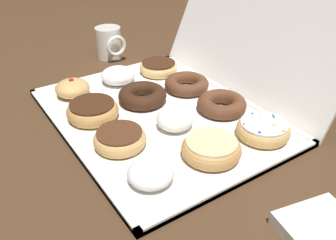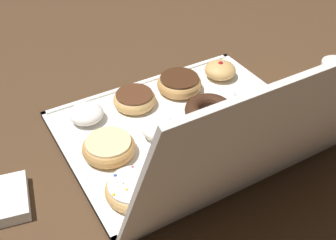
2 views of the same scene
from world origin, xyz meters
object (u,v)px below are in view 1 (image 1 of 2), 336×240
object	(u,v)px
chocolate_frosted_donut_2	(120,139)
chocolate_cake_ring_donut_10	(222,104)
powdered_filled_donut_3	(150,173)
chocolate_cake_ring_donut_5	(142,96)
glazed_ring_donut_7	(210,149)
sprinkle_donut_11	(263,130)
powdered_filled_donut_4	(118,75)
coffee_mug	(109,42)
chocolate_cake_ring_donut_9	(187,84)
powdered_filled_donut_6	(176,119)
chocolate_frosted_donut_8	(159,67)
donut_box	(158,116)
chocolate_frosted_donut_1	(93,110)
napkin_stack	(324,234)
jelly_filled_donut_0	(72,88)

from	to	relation	value
chocolate_frosted_donut_2	chocolate_cake_ring_donut_10	distance (m)	0.27
powdered_filled_donut_3	chocolate_cake_ring_donut_5	distance (m)	0.30
glazed_ring_donut_7	sprinkle_donut_11	distance (m)	0.14
powdered_filled_donut_4	coffee_mug	size ratio (longest dim) A/B	0.91
powdered_filled_donut_3	chocolate_cake_ring_donut_9	world-z (taller)	powdered_filled_donut_3
chocolate_frosted_donut_2	chocolate_cake_ring_donut_10	size ratio (longest dim) A/B	0.92
chocolate_cake_ring_donut_5	powdered_filled_donut_6	world-z (taller)	powdered_filled_donut_6
chocolate_frosted_donut_2	coffee_mug	distance (m)	0.52
chocolate_frosted_donut_2	chocolate_frosted_donut_8	bearing A→B (deg)	135.27
donut_box	chocolate_frosted_donut_1	xyz separation A→B (m)	(-0.07, -0.13, 0.03)
chocolate_cake_ring_donut_5	chocolate_cake_ring_donut_10	distance (m)	0.20
powdered_filled_donut_3	chocolate_cake_ring_donut_5	size ratio (longest dim) A/B	0.70
donut_box	powdered_filled_donut_3	bearing A→B (deg)	-35.43
coffee_mug	napkin_stack	size ratio (longest dim) A/B	0.86
chocolate_cake_ring_donut_5	chocolate_frosted_donut_8	xyz separation A→B (m)	(-0.13, 0.13, -0.00)
powdered_filled_donut_6	glazed_ring_donut_7	world-z (taller)	powdered_filled_donut_6
chocolate_frosted_donut_2	coffee_mug	size ratio (longest dim) A/B	1.08
powdered_filled_donut_6	chocolate_frosted_donut_2	bearing A→B (deg)	-91.90
chocolate_frosted_donut_1	chocolate_cake_ring_donut_10	size ratio (longest dim) A/B	1.01
powdered_filled_donut_3	chocolate_cake_ring_donut_9	distance (m)	0.38
sprinkle_donut_11	chocolate_cake_ring_donut_9	bearing A→B (deg)	-179.35
powdered_filled_donut_3	chocolate_frosted_donut_8	world-z (taller)	powdered_filled_donut_3
powdered_filled_donut_3	chocolate_cake_ring_donut_5	xyz separation A→B (m)	(-0.27, 0.14, -0.00)
napkin_stack	sprinkle_donut_11	bearing A→B (deg)	153.90
powdered_filled_donut_6	sprinkle_donut_11	world-z (taller)	powdered_filled_donut_6
jelly_filled_donut_0	sprinkle_donut_11	distance (m)	0.49
chocolate_frosted_donut_1	powdered_filled_donut_6	world-z (taller)	powdered_filled_donut_6
chocolate_cake_ring_donut_5	powdered_filled_donut_3	bearing A→B (deg)	-27.07
chocolate_cake_ring_donut_5	chocolate_cake_ring_donut_9	xyz separation A→B (m)	(0.00, 0.14, -0.00)
chocolate_cake_ring_donut_5	powdered_filled_donut_6	size ratio (longest dim) A/B	1.47
powdered_filled_donut_4	glazed_ring_donut_7	bearing A→B (deg)	-0.45
chocolate_frosted_donut_1	chocolate_frosted_donut_8	bearing A→B (deg)	116.23
coffee_mug	napkin_stack	world-z (taller)	coffee_mug
coffee_mug	sprinkle_donut_11	bearing A→B (deg)	5.71
napkin_stack	powdered_filled_donut_4	bearing A→B (deg)	-178.38
chocolate_frosted_donut_1	coffee_mug	bearing A→B (deg)	148.54
powdered_filled_donut_3	powdered_filled_donut_6	xyz separation A→B (m)	(-0.12, 0.14, 0.00)
sprinkle_donut_11	chocolate_frosted_donut_8	bearing A→B (deg)	-178.76
donut_box	chocolate_cake_ring_donut_9	world-z (taller)	chocolate_cake_ring_donut_9
chocolate_frosted_donut_8	powdered_filled_donut_6	bearing A→B (deg)	-25.06
powdered_filled_donut_3	napkin_stack	size ratio (longest dim) A/B	0.72
powdered_filled_donut_4	napkin_stack	distance (m)	0.65
donut_box	coffee_mug	bearing A→B (deg)	169.67
chocolate_frosted_donut_1	chocolate_cake_ring_donut_5	distance (m)	0.13
chocolate_frosted_donut_1	napkin_stack	xyz separation A→B (m)	(0.51, 0.15, -0.02)
chocolate_cake_ring_donut_5	chocolate_cake_ring_donut_9	size ratio (longest dim) A/B	1.02
jelly_filled_donut_0	sprinkle_donut_11	world-z (taller)	jelly_filled_donut_0
glazed_ring_donut_7	coffee_mug	size ratio (longest dim) A/B	1.18
chocolate_frosted_donut_8	sprinkle_donut_11	bearing A→B (deg)	1.24
powdered_filled_donut_6	chocolate_cake_ring_donut_5	bearing A→B (deg)	-178.23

